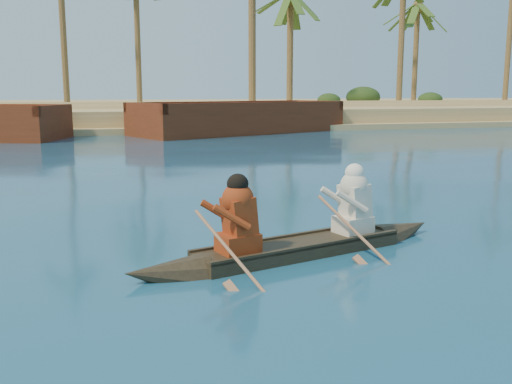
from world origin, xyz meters
name	(u,v)px	position (x,y,z in m)	size (l,w,h in m)	color
sandy_embankment	(28,112)	(0.00, 46.89, 0.53)	(150.00, 51.00, 1.50)	tan
palm_grove	(6,14)	(0.00, 35.00, 8.00)	(110.00, 14.00, 16.00)	#31571F
shrub_cluster	(7,110)	(0.00, 31.50, 1.20)	(100.00, 6.00, 2.40)	#283E16
canoe	(299,236)	(8.00, -3.27, 0.29)	(5.55, 2.14, 1.53)	#362D1D
barge_right	(241,120)	(14.00, 22.00, 0.76)	(13.78, 8.95, 2.18)	maroon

